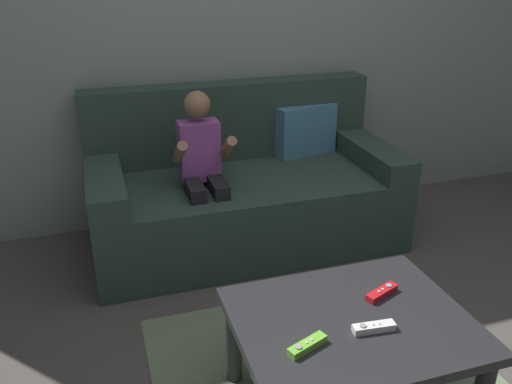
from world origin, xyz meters
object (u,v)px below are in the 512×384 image
object	(u,v)px
person_seated_on_couch	(203,169)
game_remote_white_far_corner	(374,327)
couch	(244,190)
coffee_table	(351,334)
game_remote_red_near_edge	(382,293)
game_remote_lime_center	(307,345)

from	to	relation	value
person_seated_on_couch	game_remote_white_far_corner	xyz separation A→B (m)	(0.28, -1.25, -0.11)
couch	coffee_table	bearing A→B (deg)	-91.08
person_seated_on_couch	game_remote_red_near_edge	bearing A→B (deg)	-69.72
coffee_table	game_remote_white_far_corner	bearing A→B (deg)	-64.36
game_remote_red_near_edge	game_remote_lime_center	world-z (taller)	same
person_seated_on_couch	game_remote_lime_center	bearing A→B (deg)	-88.19
couch	coffee_table	xyz separation A→B (m)	(-0.03, -1.36, 0.04)
person_seated_on_couch	game_remote_white_far_corner	world-z (taller)	person_seated_on_couch
game_remote_red_near_edge	game_remote_white_far_corner	distance (m)	0.21
couch	game_remote_white_far_corner	size ratio (longest dim) A/B	11.64
couch	game_remote_lime_center	distance (m)	1.47
coffee_table	game_remote_white_far_corner	world-z (taller)	game_remote_white_far_corner
couch	game_remote_lime_center	xyz separation A→B (m)	(-0.23, -1.45, 0.11)
game_remote_red_near_edge	coffee_table	bearing A→B (deg)	-150.42
couch	game_remote_lime_center	size ratio (longest dim) A/B	11.59
person_seated_on_couch	coffee_table	world-z (taller)	person_seated_on_couch
couch	game_remote_lime_center	world-z (taller)	couch
couch	coffee_table	world-z (taller)	couch
person_seated_on_couch	game_remote_white_far_corner	bearing A→B (deg)	-77.54
person_seated_on_couch	game_remote_white_far_corner	size ratio (longest dim) A/B	6.29
game_remote_lime_center	game_remote_white_far_corner	distance (m)	0.24
person_seated_on_couch	game_remote_lime_center	size ratio (longest dim) A/B	6.26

